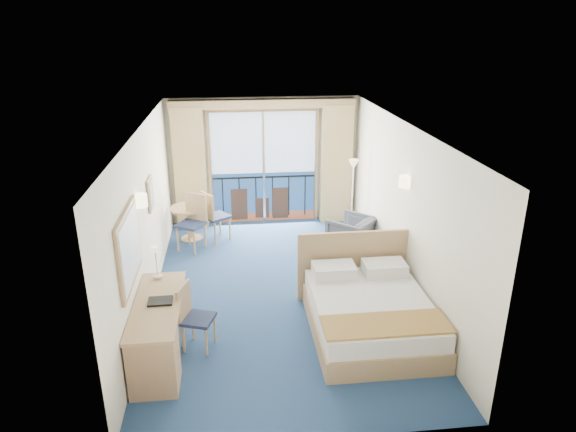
% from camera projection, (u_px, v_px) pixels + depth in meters
% --- Properties ---
extents(floor, '(6.50, 6.50, 0.00)m').
position_uv_depth(floor, '(278.00, 291.00, 8.43)').
color(floor, navy).
rests_on(floor, ground).
extents(room_walls, '(4.04, 6.54, 2.72)m').
position_uv_depth(room_walls, '(278.00, 187.00, 7.79)').
color(room_walls, '#EEE6CE').
rests_on(room_walls, ground).
extents(balcony_door, '(2.36, 0.03, 2.52)m').
position_uv_depth(balcony_door, '(263.00, 171.00, 11.01)').
color(balcony_door, navy).
rests_on(balcony_door, room_walls).
extents(curtain_left, '(0.65, 0.22, 2.55)m').
position_uv_depth(curtain_left, '(190.00, 169.00, 10.66)').
color(curtain_left, '#CEBC72').
rests_on(curtain_left, room_walls).
extents(curtain_right, '(0.65, 0.22, 2.55)m').
position_uv_depth(curtain_right, '(336.00, 164.00, 10.99)').
color(curtain_right, '#CEBC72').
rests_on(curtain_right, room_walls).
extents(pelmet, '(3.80, 0.25, 0.18)m').
position_uv_depth(pelmet, '(263.00, 104.00, 10.39)').
color(pelmet, tan).
rests_on(pelmet, room_walls).
extents(mirror, '(0.05, 1.25, 0.95)m').
position_uv_depth(mirror, '(129.00, 248.00, 6.27)').
color(mirror, tan).
rests_on(mirror, room_walls).
extents(wall_print, '(0.04, 0.42, 0.52)m').
position_uv_depth(wall_print, '(151.00, 194.00, 8.07)').
color(wall_print, tan).
rests_on(wall_print, room_walls).
extents(sconce_left, '(0.18, 0.18, 0.18)m').
position_uv_depth(sconce_left, '(141.00, 200.00, 7.01)').
color(sconce_left, beige).
rests_on(sconce_left, room_walls).
extents(sconce_right, '(0.18, 0.18, 0.18)m').
position_uv_depth(sconce_right, '(405.00, 182.00, 7.83)').
color(sconce_right, beige).
rests_on(sconce_right, room_walls).
extents(bed, '(1.79, 2.12, 1.12)m').
position_uv_depth(bed, '(369.00, 311.00, 7.23)').
color(bed, tan).
rests_on(bed, ground).
extents(nightstand, '(0.38, 0.36, 0.49)m').
position_uv_depth(nightstand, '(383.00, 268.00, 8.66)').
color(nightstand, tan).
rests_on(nightstand, ground).
extents(phone, '(0.24, 0.21, 0.09)m').
position_uv_depth(phone, '(384.00, 252.00, 8.55)').
color(phone, beige).
rests_on(phone, nightstand).
extents(armchair, '(1.06, 1.06, 0.69)m').
position_uv_depth(armchair, '(351.00, 234.00, 9.78)').
color(armchair, '#434A51').
rests_on(armchair, ground).
extents(floor_lamp, '(0.22, 0.22, 1.60)m').
position_uv_depth(floor_lamp, '(353.00, 179.00, 10.21)').
color(floor_lamp, silver).
rests_on(floor_lamp, ground).
extents(desk, '(0.59, 1.73, 0.81)m').
position_uv_depth(desk, '(155.00, 349.00, 6.17)').
color(desk, tan).
rests_on(desk, ground).
extents(desk_chair, '(0.51, 0.50, 0.92)m').
position_uv_depth(desk_chair, '(192.00, 313.00, 6.80)').
color(desk_chair, '#1E2746').
rests_on(desk_chair, ground).
extents(folder, '(0.31, 0.24, 0.03)m').
position_uv_depth(folder, '(160.00, 301.00, 6.49)').
color(folder, black).
rests_on(folder, desk).
extents(desk_lamp, '(0.12, 0.12, 0.46)m').
position_uv_depth(desk_lamp, '(155.00, 256.00, 6.98)').
color(desk_lamp, silver).
rests_on(desk_lamp, desk).
extents(round_table, '(0.77, 0.77, 0.69)m').
position_uv_depth(round_table, '(190.00, 215.00, 10.25)').
color(round_table, tan).
rests_on(round_table, ground).
extents(table_chair_a, '(0.62, 0.61, 1.02)m').
position_uv_depth(table_chair_a, '(213.00, 213.00, 10.17)').
color(table_chair_a, '#1E2746').
rests_on(table_chair_a, ground).
extents(table_chair_b, '(0.64, 0.64, 1.08)m').
position_uv_depth(table_chair_b, '(193.00, 218.00, 9.82)').
color(table_chair_b, '#1E2746').
rests_on(table_chair_b, ground).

